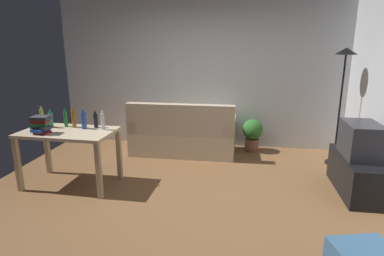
{
  "coord_description": "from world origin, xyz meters",
  "views": [
    {
      "loc": [
        0.76,
        -3.75,
        1.89
      ],
      "look_at": [
        0.1,
        0.5,
        0.75
      ],
      "focal_mm": 30.47,
      "sensor_mm": 36.0,
      "label": 1
    }
  ],
  "objects_px": {
    "tv": "(361,140)",
    "bottle_dark": "(96,120)",
    "couch": "(183,136)",
    "bottle_tall": "(51,120)",
    "desk": "(69,139)",
    "potted_plant": "(252,133)",
    "tv_stand": "(356,175)",
    "bottle_squat": "(42,118)",
    "bottle_green": "(66,119)",
    "bottle_blue": "(84,120)",
    "book_stack": "(41,125)",
    "bottle_clear": "(103,121)",
    "bottle_amber": "(74,119)",
    "torchiere_lamp": "(344,75)"
  },
  "relations": [
    {
      "from": "bottle_dark",
      "to": "tv",
      "type": "bearing_deg",
      "value": 2.12
    },
    {
      "from": "tv",
      "to": "bottle_amber",
      "type": "xyz_separation_m",
      "value": [
        -3.74,
        -0.16,
        0.18
      ]
    },
    {
      "from": "tv_stand",
      "to": "potted_plant",
      "type": "distance_m",
      "value": 1.97
    },
    {
      "from": "desk",
      "to": "bottle_blue",
      "type": "height_order",
      "value": "bottle_blue"
    },
    {
      "from": "potted_plant",
      "to": "book_stack",
      "type": "relative_size",
      "value": 2.16
    },
    {
      "from": "couch",
      "to": "bottle_tall",
      "type": "xyz_separation_m",
      "value": [
        -1.57,
        -1.39,
        0.56
      ]
    },
    {
      "from": "tv_stand",
      "to": "bottle_dark",
      "type": "bearing_deg",
      "value": 92.12
    },
    {
      "from": "bottle_squat",
      "to": "bottle_green",
      "type": "height_order",
      "value": "bottle_squat"
    },
    {
      "from": "bottle_squat",
      "to": "bottle_green",
      "type": "xyz_separation_m",
      "value": [
        0.32,
        0.04,
        -0.01
      ]
    },
    {
      "from": "couch",
      "to": "book_stack",
      "type": "height_order",
      "value": "book_stack"
    },
    {
      "from": "bottle_green",
      "to": "book_stack",
      "type": "bearing_deg",
      "value": -108.94
    },
    {
      "from": "tv_stand",
      "to": "bottle_dark",
      "type": "xyz_separation_m",
      "value": [
        -3.44,
        -0.13,
        0.62
      ]
    },
    {
      "from": "bottle_tall",
      "to": "bottle_dark",
      "type": "bearing_deg",
      "value": 8.42
    },
    {
      "from": "tv_stand",
      "to": "book_stack",
      "type": "height_order",
      "value": "book_stack"
    },
    {
      "from": "bottle_squat",
      "to": "bottle_green",
      "type": "relative_size",
      "value": 1.12
    },
    {
      "from": "tv_stand",
      "to": "bottle_amber",
      "type": "bearing_deg",
      "value": 92.43
    },
    {
      "from": "bottle_blue",
      "to": "tv_stand",
      "type": "bearing_deg",
      "value": 3.3
    },
    {
      "from": "couch",
      "to": "bottle_amber",
      "type": "xyz_separation_m",
      "value": [
        -1.26,
        -1.33,
        0.57
      ]
    },
    {
      "from": "tv",
      "to": "potted_plant",
      "type": "xyz_separation_m",
      "value": [
        -1.29,
        1.49,
        -0.37
      ]
    },
    {
      "from": "desk",
      "to": "bottle_blue",
      "type": "bearing_deg",
      "value": 41.14
    },
    {
      "from": "couch",
      "to": "bottle_dark",
      "type": "relative_size",
      "value": 7.78
    },
    {
      "from": "bottle_blue",
      "to": "bottle_dark",
      "type": "height_order",
      "value": "bottle_blue"
    },
    {
      "from": "bottle_green",
      "to": "bottle_amber",
      "type": "distance_m",
      "value": 0.13
    },
    {
      "from": "desk",
      "to": "bottle_tall",
      "type": "distance_m",
      "value": 0.39
    },
    {
      "from": "bottle_dark",
      "to": "book_stack",
      "type": "bearing_deg",
      "value": -145.17
    },
    {
      "from": "torchiere_lamp",
      "to": "book_stack",
      "type": "relative_size",
      "value": 6.85
    },
    {
      "from": "bottle_squat",
      "to": "bottle_dark",
      "type": "distance_m",
      "value": 0.76
    },
    {
      "from": "potted_plant",
      "to": "desk",
      "type": "bearing_deg",
      "value": -143.34
    },
    {
      "from": "bottle_squat",
      "to": "book_stack",
      "type": "distance_m",
      "value": 0.39
    },
    {
      "from": "bottle_squat",
      "to": "potted_plant",
      "type": "bearing_deg",
      "value": 29.85
    },
    {
      "from": "bottle_clear",
      "to": "tv",
      "type": "bearing_deg",
      "value": 3.82
    },
    {
      "from": "tv",
      "to": "bottle_squat",
      "type": "relative_size",
      "value": 2.15
    },
    {
      "from": "tv",
      "to": "bottle_dark",
      "type": "relative_size",
      "value": 2.63
    },
    {
      "from": "tv_stand",
      "to": "tv",
      "type": "bearing_deg",
      "value": -90.0
    },
    {
      "from": "bottle_clear",
      "to": "bottle_squat",
      "type": "bearing_deg",
      "value": 177.59
    },
    {
      "from": "desk",
      "to": "potted_plant",
      "type": "height_order",
      "value": "desk"
    },
    {
      "from": "couch",
      "to": "bottle_green",
      "type": "xyz_separation_m",
      "value": [
        -1.39,
        -1.32,
        0.56
      ]
    },
    {
      "from": "bottle_tall",
      "to": "book_stack",
      "type": "relative_size",
      "value": 0.92
    },
    {
      "from": "bottle_green",
      "to": "bottle_blue",
      "type": "xyz_separation_m",
      "value": [
        0.3,
        -0.06,
        0.01
      ]
    },
    {
      "from": "couch",
      "to": "book_stack",
      "type": "distance_m",
      "value": 2.34
    },
    {
      "from": "desk",
      "to": "couch",
      "type": "bearing_deg",
      "value": 52.3
    },
    {
      "from": "bottle_green",
      "to": "bottle_blue",
      "type": "relative_size",
      "value": 0.96
    },
    {
      "from": "couch",
      "to": "bottle_blue",
      "type": "relative_size",
      "value": 6.82
    },
    {
      "from": "couch",
      "to": "torchiere_lamp",
      "type": "relative_size",
      "value": 0.98
    },
    {
      "from": "torchiere_lamp",
      "to": "bottle_dark",
      "type": "relative_size",
      "value": 7.94
    },
    {
      "from": "torchiere_lamp",
      "to": "bottle_clear",
      "type": "distance_m",
      "value": 3.57
    },
    {
      "from": "tv",
      "to": "book_stack",
      "type": "xyz_separation_m",
      "value": [
        -4.0,
        -0.51,
        0.18
      ]
    },
    {
      "from": "potted_plant",
      "to": "bottle_tall",
      "type": "relative_size",
      "value": 2.35
    },
    {
      "from": "tv_stand",
      "to": "bottle_blue",
      "type": "distance_m",
      "value": 3.63
    },
    {
      "from": "couch",
      "to": "tv_stand",
      "type": "height_order",
      "value": "couch"
    }
  ]
}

